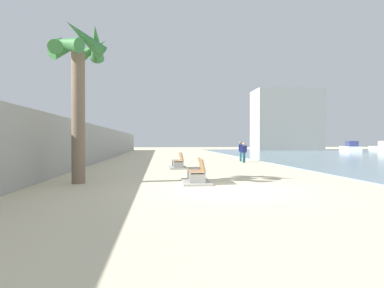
{
  "coord_description": "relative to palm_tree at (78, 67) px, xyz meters",
  "views": [
    {
      "loc": [
        -2.36,
        -10.84,
        1.66
      ],
      "look_at": [
        0.55,
        17.41,
        1.42
      ],
      "focal_mm": 29.9,
      "sensor_mm": 36.0,
      "label": 1
    }
  ],
  "objects": [
    {
      "name": "boat_distant",
      "position": [
        32.79,
        33.87,
        -3.95
      ],
      "size": [
        3.65,
        6.39,
        1.67
      ],
      "color": "white",
      "rests_on": "water_bay"
    },
    {
      "name": "seawall",
      "position": [
        -1.95,
        15.86,
        -3.16
      ],
      "size": [
        0.8,
        64.0,
        2.89
      ],
      "primitive_type": "cube",
      "color": "#9E9E99",
      "rests_on": "ground"
    },
    {
      "name": "palm_tree",
      "position": [
        0.0,
        0.0,
        0.0
      ],
      "size": [
        2.56,
        2.7,
        6.27
      ],
      "color": "#7A6651",
      "rests_on": "ground"
    },
    {
      "name": "bench_near",
      "position": [
        4.68,
        -0.34,
        -4.37
      ],
      "size": [
        1.16,
        2.13,
        0.98
      ],
      "color": "#9E9E99",
      "rests_on": "ground"
    },
    {
      "name": "bench_far",
      "position": [
        4.34,
        6.69,
        -4.37
      ],
      "size": [
        1.17,
        2.14,
        0.98
      ],
      "color": "#9E9E99",
      "rests_on": "ground"
    },
    {
      "name": "person_standing",
      "position": [
        9.87,
        12.82,
        -3.63
      ],
      "size": [
        0.4,
        0.4,
        1.67
      ],
      "color": "teal",
      "rests_on": "ground"
    },
    {
      "name": "harbor_building",
      "position": [
        26.52,
        43.86,
        0.93
      ],
      "size": [
        12.0,
        6.0,
        11.07
      ],
      "primitive_type": "cube",
      "color": "#ADAAA3",
      "rests_on": "ground"
    },
    {
      "name": "person_walking",
      "position": [
        9.76,
        11.33,
        -3.7
      ],
      "size": [
        0.52,
        0.25,
        1.57
      ],
      "color": "teal",
      "rests_on": "ground"
    },
    {
      "name": "ground_plane",
      "position": [
        5.55,
        15.86,
        -4.6
      ],
      "size": [
        120.0,
        120.0,
        0.0
      ],
      "primitive_type": "plane",
      "color": "beige"
    },
    {
      "name": "boat_far_right",
      "position": [
        41.91,
        38.63,
        -3.96
      ],
      "size": [
        2.14,
        5.43,
        1.67
      ],
      "color": "beige",
      "rests_on": "water_bay"
    }
  ]
}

